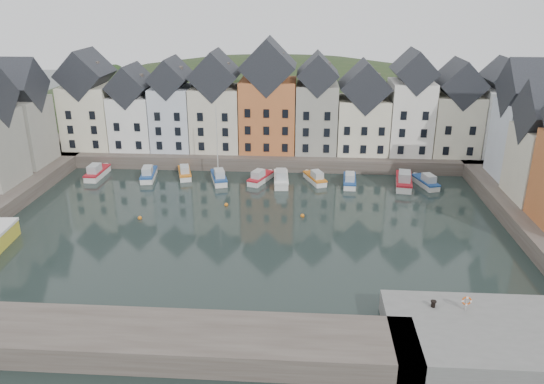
# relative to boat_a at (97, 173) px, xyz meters

# --- Properties ---
(ground) EXTENTS (260.00, 260.00, 0.00)m
(ground) POSITION_rel_boat_a_xyz_m (25.10, -17.99, -0.71)
(ground) COLOR black
(ground) RESTS_ON ground
(far_quay) EXTENTS (90.00, 16.00, 2.00)m
(far_quay) POSITION_rel_boat_a_xyz_m (25.10, 12.01, 0.29)
(far_quay) COLOR #473D36
(far_quay) RESTS_ON ground
(near_quay) EXTENTS (18.00, 10.00, 2.00)m
(near_quay) POSITION_rel_boat_a_xyz_m (47.10, -37.99, 0.29)
(near_quay) COLOR #60605E
(near_quay) RESTS_ON ground
(near_wall) EXTENTS (50.00, 6.00, 2.00)m
(near_wall) POSITION_rel_boat_a_xyz_m (15.10, -39.99, 0.29)
(near_wall) COLOR #473D36
(near_wall) RESTS_ON ground
(hillside) EXTENTS (153.60, 70.40, 64.00)m
(hillside) POSITION_rel_boat_a_xyz_m (25.12, 38.01, -18.67)
(hillside) COLOR #1F3219
(hillside) RESTS_ON ground
(far_terrace) EXTENTS (72.37, 8.16, 17.78)m
(far_terrace) POSITION_rel_boat_a_xyz_m (28.31, 10.01, 8.17)
(far_terrace) COLOR #EFE8C8
(far_terrace) RESTS_ON far_quay
(left_terrace) EXTENTS (7.65, 17.00, 15.69)m
(left_terrace) POSITION_rel_boat_a_xyz_m (-10.90, -4.48, 8.17)
(left_terrace) COLOR #99978B
(left_terrace) RESTS_ON left_quay
(mooring_buoys) EXTENTS (20.50, 5.50, 0.50)m
(mooring_buoys) POSITION_rel_boat_a_xyz_m (21.10, -12.65, -0.56)
(mooring_buoys) COLOR orange
(mooring_buoys) RESTS_ON ground
(boat_a) EXTENTS (2.00, 6.20, 2.37)m
(boat_a) POSITION_rel_boat_a_xyz_m (0.00, 0.00, 0.00)
(boat_a) COLOR silver
(boat_a) RESTS_ON ground
(boat_b) EXTENTS (2.67, 6.15, 2.29)m
(boat_b) POSITION_rel_boat_a_xyz_m (7.98, -0.20, -0.02)
(boat_b) COLOR silver
(boat_b) RESTS_ON ground
(boat_c) EXTENTS (3.20, 5.81, 2.13)m
(boat_c) POSITION_rel_boat_a_xyz_m (13.16, 0.99, -0.07)
(boat_c) COLOR silver
(boat_c) RESTS_ON ground
(boat_d) EXTENTS (3.42, 6.21, 11.35)m
(boat_d) POSITION_rel_boat_a_xyz_m (18.68, -0.85, 0.03)
(boat_d) COLOR silver
(boat_d) RESTS_ON ground
(boat_e) EXTENTS (3.72, 5.85, 2.15)m
(boat_e) POSITION_rel_boat_a_xyz_m (24.74, -0.52, -0.06)
(boat_e) COLOR silver
(boat_e) RESTS_ON ground
(boat_f) EXTENTS (2.48, 6.66, 2.51)m
(boat_f) POSITION_rel_boat_a_xyz_m (27.82, -1.06, 0.04)
(boat_f) COLOR silver
(boat_f) RESTS_ON ground
(boat_g) EXTENTS (3.59, 5.66, 2.08)m
(boat_g) POSITION_rel_boat_a_xyz_m (32.81, -0.13, -0.09)
(boat_g) COLOR silver
(boat_g) RESTS_ON ground
(boat_h) EXTENTS (2.13, 5.80, 2.19)m
(boat_h) POSITION_rel_boat_a_xyz_m (37.75, -0.91, -0.05)
(boat_h) COLOR silver
(boat_h) RESTS_ON ground
(boat_i) EXTENTS (3.19, 7.27, 2.70)m
(boat_i) POSITION_rel_boat_a_xyz_m (45.45, -1.06, 0.10)
(boat_i) COLOR silver
(boat_i) RESTS_ON ground
(boat_j) EXTENTS (3.29, 5.88, 2.16)m
(boat_j) POSITION_rel_boat_a_xyz_m (48.66, -0.75, -0.06)
(boat_j) COLOR silver
(boat_j) RESTS_ON ground
(mooring_bollard) EXTENTS (0.48, 0.48, 0.56)m
(mooring_bollard) POSITION_rel_boat_a_xyz_m (42.09, -35.41, 1.60)
(mooring_bollard) COLOR black
(mooring_bollard) RESTS_ON near_quay
(life_ring_post) EXTENTS (0.80, 0.17, 1.30)m
(life_ring_post) POSITION_rel_boat_a_xyz_m (44.60, -35.74, 2.16)
(life_ring_post) COLOR gray
(life_ring_post) RESTS_ON near_quay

